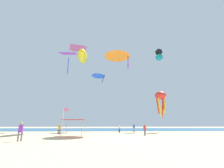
{
  "coord_description": "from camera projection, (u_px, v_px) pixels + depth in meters",
  "views": [
    {
      "loc": [
        -1.61,
        -20.3,
        1.8
      ],
      "look_at": [
        -0.3,
        14.81,
        10.14
      ],
      "focal_mm": 26.18,
      "sensor_mm": 36.0,
      "label": 1
    }
  ],
  "objects": [
    {
      "name": "ground",
      "position": [
        119.0,
        139.0,
        19.36
      ],
      "size": [
        110.0,
        110.0,
        0.1
      ],
      "primitive_type": "cube",
      "color": "beige"
    },
    {
      "name": "ocean_strip",
      "position": [
        111.0,
        129.0,
        45.16
      ],
      "size": [
        110.0,
        21.22,
        0.03
      ],
      "primitive_type": "cube",
      "color": "#28608C",
      "rests_on": "ground"
    },
    {
      "name": "canopy_tent",
      "position": [
        74.0,
        120.0,
        22.54
      ],
      "size": [
        2.75,
        3.31,
        2.22
      ],
      "color": "#B2B2B7",
      "rests_on": "ground"
    },
    {
      "name": "person_near_tent",
      "position": [
        145.0,
        129.0,
        23.49
      ],
      "size": [
        0.38,
        0.38,
        1.61
      ],
      "rotation": [
        0.0,
        0.0,
        0.97
      ],
      "color": "slate",
      "rests_on": "ground"
    },
    {
      "name": "person_leftmost",
      "position": [
        21.0,
        130.0,
        16.4
      ],
      "size": [
        0.44,
        0.44,
        1.86
      ],
      "rotation": [
        0.0,
        0.0,
        4.01
      ],
      "color": "slate",
      "rests_on": "ground"
    },
    {
      "name": "person_central",
      "position": [
        134.0,
        127.0,
        32.03
      ],
      "size": [
        0.39,
        0.41,
        1.64
      ],
      "rotation": [
        0.0,
        0.0,
        4.27
      ],
      "color": "slate",
      "rests_on": "ground"
    },
    {
      "name": "person_rightmost",
      "position": [
        119.0,
        127.0,
        30.51
      ],
      "size": [
        0.38,
        0.4,
        1.61
      ],
      "rotation": [
        0.0,
        0.0,
        4.23
      ],
      "color": "#33384C",
      "rests_on": "ground"
    },
    {
      "name": "person_far_shore",
      "position": [
        59.0,
        128.0,
        26.25
      ],
      "size": [
        0.38,
        0.38,
        1.58
      ],
      "rotation": [
        0.0,
        0.0,
        0.83
      ],
      "color": "black",
      "rests_on": "ground"
    },
    {
      "name": "banner_flag",
      "position": [
        64.0,
        120.0,
        19.04
      ],
      "size": [
        0.61,
        0.06,
        3.47
      ],
      "color": "silver",
      "rests_on": "ground"
    },
    {
      "name": "kite_delta_orange",
      "position": [
        117.0,
        54.0,
        31.64
      ],
      "size": [
        5.62,
        5.66,
        3.9
      ],
      "rotation": [
        0.0,
        0.0,
        2.97
      ],
      "color": "orange"
    },
    {
      "name": "kite_parafoil_pink",
      "position": [
        78.0,
        48.0,
        48.11
      ],
      "size": [
        5.67,
        3.77,
        3.93
      ],
      "rotation": [
        0.0,
        0.0,
        5.77
      ],
      "color": "pink"
    },
    {
      "name": "kite_octopus_red",
      "position": [
        161.0,
        97.0,
        33.21
      ],
      "size": [
        2.88,
        2.88,
        5.26
      ],
      "rotation": [
        0.0,
        0.0,
        5.08
      ],
      "color": "red"
    },
    {
      "name": "kite_diamond_purple",
      "position": [
        69.0,
        55.0,
        25.94
      ],
      "size": [
        2.63,
        2.55,
        3.78
      ],
      "rotation": [
        0.0,
        0.0,
        3.09
      ],
      "color": "purple"
    },
    {
      "name": "kite_box_black",
      "position": [
        159.0,
        55.0,
        45.06
      ],
      "size": [
        1.8,
        1.93,
        3.02
      ],
      "rotation": [
        0.0,
        0.0,
        3.55
      ],
      "color": "black"
    },
    {
      "name": "kite_inflatable_yellow",
      "position": [
        82.0,
        57.0,
        36.89
      ],
      "size": [
        3.07,
        7.22,
        2.87
      ],
      "rotation": [
        0.0,
        0.0,
        4.79
      ],
      "color": "yellow"
    },
    {
      "name": "kite_delta_blue",
      "position": [
        98.0,
        75.0,
        39.26
      ],
      "size": [
        4.29,
        4.31,
        2.6
      ],
      "rotation": [
        0.0,
        0.0,
        2.65
      ],
      "color": "blue"
    }
  ]
}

